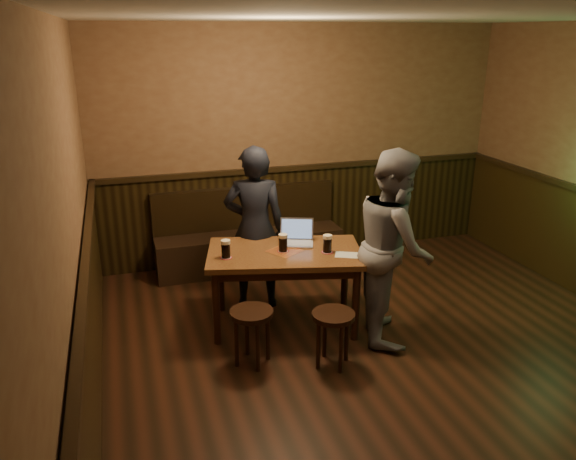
# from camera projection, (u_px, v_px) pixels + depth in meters

# --- Properties ---
(room) EXTENTS (5.04, 6.04, 2.84)m
(room) POSITION_uv_depth(u_px,v_px,m) (416.00, 235.00, 4.36)
(room) COLOR black
(room) RESTS_ON ground
(bench) EXTENTS (2.20, 0.50, 0.95)m
(bench) POSITION_uv_depth(u_px,v_px,m) (248.00, 242.00, 6.72)
(bench) COLOR black
(bench) RESTS_ON ground
(pub_table) EXTENTS (1.58, 1.13, 0.77)m
(pub_table) POSITION_uv_depth(u_px,v_px,m) (285.00, 261.00, 5.26)
(pub_table) COLOR #562618
(pub_table) RESTS_ON ground
(stool_left) EXTENTS (0.40, 0.40, 0.50)m
(stool_left) POSITION_uv_depth(u_px,v_px,m) (252.00, 321.00, 4.70)
(stool_left) COLOR black
(stool_left) RESTS_ON ground
(stool_right) EXTENTS (0.41, 0.41, 0.49)m
(stool_right) POSITION_uv_depth(u_px,v_px,m) (333.00, 323.00, 4.68)
(stool_right) COLOR black
(stool_right) RESTS_ON ground
(pint_left) EXTENTS (0.11, 0.11, 0.17)m
(pint_left) POSITION_uv_depth(u_px,v_px,m) (226.00, 249.00, 5.04)
(pint_left) COLOR maroon
(pint_left) RESTS_ON pub_table
(pint_mid) EXTENTS (0.11, 0.11, 0.17)m
(pint_mid) POSITION_uv_depth(u_px,v_px,m) (283.00, 243.00, 5.19)
(pint_mid) COLOR maroon
(pint_mid) RESTS_ON pub_table
(pint_right) EXTENTS (0.11, 0.11, 0.17)m
(pint_right) POSITION_uv_depth(u_px,v_px,m) (327.00, 244.00, 5.17)
(pint_right) COLOR maroon
(pint_right) RESTS_ON pub_table
(laptop) EXTENTS (0.39, 0.35, 0.23)m
(laptop) POSITION_uv_depth(u_px,v_px,m) (296.00, 237.00, 5.41)
(laptop) COLOR silver
(laptop) RESTS_ON pub_table
(menu) EXTENTS (0.26, 0.23, 0.00)m
(menu) POSITION_uv_depth(u_px,v_px,m) (347.00, 255.00, 5.13)
(menu) COLOR silver
(menu) RESTS_ON pub_table
(person_suit) EXTENTS (0.70, 0.56, 1.67)m
(person_suit) POSITION_uv_depth(u_px,v_px,m) (255.00, 228.00, 5.61)
(person_suit) COLOR black
(person_suit) RESTS_ON ground
(person_grey) EXTENTS (0.91, 1.02, 1.76)m
(person_grey) POSITION_uv_depth(u_px,v_px,m) (394.00, 246.00, 5.03)
(person_grey) COLOR gray
(person_grey) RESTS_ON ground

